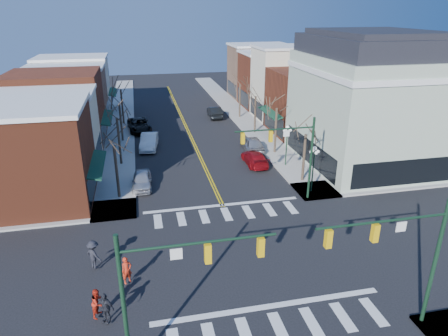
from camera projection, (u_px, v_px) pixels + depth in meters
ground at (247, 259)px, 26.11m from camera, size 160.00×160.00×0.00m
sidewalk_left at (118, 161)px, 42.49m from camera, size 3.50×70.00×0.15m
sidewalk_right at (275, 149)px, 45.92m from camera, size 3.50×70.00×0.15m
bldg_left_brick_a at (25, 158)px, 32.22m from camera, size 10.00×8.50×8.00m
bldg_left_stucco_a at (44, 133)px, 39.34m from camera, size 10.00×7.00×7.50m
bldg_left_brick_b at (57, 109)px, 46.40m from camera, size 10.00×9.00×8.50m
bldg_left_tan at (68, 98)px, 54.01m from camera, size 10.00×7.50×7.80m
bldg_left_stucco_b at (75, 86)px, 60.96m from camera, size 10.00×8.00×8.20m
bldg_right_brick_a at (312, 102)px, 50.99m from camera, size 10.00×8.50×8.00m
bldg_right_stucco at (290, 84)px, 57.64m from camera, size 10.00×7.00×10.00m
bldg_right_brick_b at (273, 80)px, 64.72m from camera, size 10.00×8.00×8.50m
bldg_right_tan at (259, 72)px, 71.88m from camera, size 10.00×8.00×9.00m
victorian_corner at (369, 100)px, 39.99m from camera, size 12.25×14.25×13.30m
traffic_mast_near_left at (168, 282)px, 16.55m from camera, size 6.60×0.28×7.20m
traffic_mast_near_right at (405, 250)px, 18.73m from camera, size 6.60×0.28×7.20m
traffic_mast_far_right at (290, 149)px, 32.14m from camera, size 6.60×0.28×7.20m
lamppost_corner at (314, 161)px, 34.31m from camera, size 0.36×0.36×4.33m
lamppost_midblock at (287, 139)px, 40.20m from camera, size 0.36×0.36×4.33m
tree_left_a at (117, 172)px, 33.54m from camera, size 0.24×0.24×4.76m
tree_left_b at (119, 142)px, 40.74m from camera, size 0.24×0.24×5.04m
tree_left_c at (121, 123)px, 48.08m from camera, size 0.24×0.24×4.55m
tree_left_d at (122, 107)px, 55.27m from camera, size 0.24×0.24×4.90m
tree_right_a at (304, 158)px, 36.86m from camera, size 0.24×0.24×4.62m
tree_right_b at (276, 131)px, 44.01m from camera, size 0.24×0.24×5.18m
tree_right_c at (255, 115)px, 51.32m from camera, size 0.24×0.24×4.83m
tree_right_d at (240, 101)px, 58.55m from camera, size 0.24×0.24×4.97m
car_left_near at (142, 180)px, 36.15m from camera, size 1.90×4.29×1.44m
car_left_mid at (149, 141)px, 46.19m from camera, size 2.45×5.33×1.69m
car_left_far at (139, 125)px, 52.71m from camera, size 3.31×6.17×1.65m
car_right_near at (255, 158)px, 41.46m from camera, size 2.00×4.90×1.42m
car_right_mid at (252, 144)px, 45.46m from camera, size 2.15×5.05×1.70m
car_right_far at (215, 112)px, 59.27m from camera, size 1.82×4.95×1.62m
pedestrian_red_a at (127, 270)px, 23.30m from camera, size 0.74×0.65×1.71m
pedestrian_red_b at (98, 302)px, 20.81m from camera, size 0.88×0.98×1.65m
pedestrian_dark_a at (105, 308)px, 20.38m from camera, size 1.10×0.89×1.75m
pedestrian_dark_b at (94, 255)px, 24.61m from camera, size 1.37×1.38×1.91m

